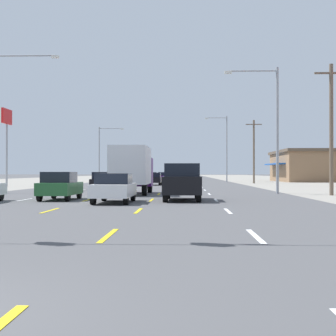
{
  "coord_description": "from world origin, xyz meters",
  "views": [
    {
      "loc": [
        3.59,
        -4.7,
        1.52
      ],
      "look_at": [
        0.67,
        78.15,
        2.25
      ],
      "focal_mm": 52.53,
      "sensor_mm": 36.0,
      "label": 1
    }
  ],
  "objects": [
    {
      "name": "hatchback_inner_left_midfar",
      "position": [
        -3.27,
        21.96,
        0.78
      ],
      "size": [
        1.72,
        3.9,
        1.54
      ],
      "color": "#235B2D",
      "rests_on": "ground"
    },
    {
      "name": "utility_pole_right_row_1",
      "position": [
        12.96,
        62.73,
        4.53
      ],
      "size": [
        2.2,
        0.26,
        8.68
      ],
      "color": "brown",
      "rests_on": "ground"
    },
    {
      "name": "sedan_inner_right_distant_b",
      "position": [
        3.4,
        82.44,
        0.76
      ],
      "size": [
        1.8,
        4.5,
        1.46
      ],
      "color": "maroon",
      "rests_on": "ground"
    },
    {
      "name": "sedan_center_turn_near",
      "position": [
        0.05,
        19.63,
        0.76
      ],
      "size": [
        1.8,
        4.5,
        1.46
      ],
      "color": "white",
      "rests_on": "ground"
    },
    {
      "name": "signal_span_wire",
      "position": [
        0.47,
        7.17,
        4.94
      ],
      "size": [
        26.33,
        0.52,
        8.5
      ],
      "color": "brown",
      "rests_on": "ground"
    },
    {
      "name": "hatchback_inner_left_farther",
      "position": [
        -3.28,
        36.33,
        0.78
      ],
      "size": [
        1.72,
        3.9,
        1.54
      ],
      "color": "black",
      "rests_on": "ground"
    },
    {
      "name": "utility_pole_right_row_0",
      "position": [
        13.2,
        27.92,
        4.52
      ],
      "size": [
        2.2,
        0.26,
        8.66
      ],
      "color": "brown",
      "rests_on": "ground"
    },
    {
      "name": "storefront_right_row_2",
      "position": [
        26.04,
        77.74,
        2.59
      ],
      "size": [
        15.51,
        17.38,
        5.14
      ],
      "color": "#8C6B4C",
      "rests_on": "ground"
    },
    {
      "name": "sedan_center_turn_farthest",
      "position": [
        -0.14,
        53.18,
        0.76
      ],
      "size": [
        1.8,
        4.5,
        1.46
      ],
      "color": "black",
      "rests_on": "ground"
    },
    {
      "name": "box_truck_center_turn_far",
      "position": [
        -0.08,
        29.15,
        1.84
      ],
      "size": [
        2.4,
        7.2,
        3.23
      ],
      "color": "#4C196B",
      "rests_on": "ground"
    },
    {
      "name": "streetlight_left_row_0",
      "position": [
        -9.67,
        30.47,
        5.97
      ],
      "size": [
        4.68,
        0.26,
        10.24
      ],
      "color": "gray",
      "rests_on": "ground"
    },
    {
      "name": "hatchback_inner_left_distant_c",
      "position": [
        -3.42,
        102.07,
        0.78
      ],
      "size": [
        1.72,
        3.9,
        1.54
      ],
      "color": "black",
      "rests_on": "ground"
    },
    {
      "name": "pole_sign_left_row_1",
      "position": [
        -15.88,
        48.1,
        6.6
      ],
      "size": [
        0.24,
        2.67,
        8.43
      ],
      "color": "gray",
      "rests_on": "ground"
    },
    {
      "name": "streetlight_left_row_1",
      "position": [
        -9.71,
        73.11,
        5.13
      ],
      "size": [
        4.05,
        0.26,
        8.78
      ],
      "color": "gray",
      "rests_on": "ground"
    },
    {
      "name": "streetlight_right_row_1",
      "position": [
        9.84,
        73.11,
        5.92
      ],
      "size": [
        3.54,
        0.26,
        10.41
      ],
      "color": "gray",
      "rests_on": "ground"
    },
    {
      "name": "lane_markings",
      "position": [
        0.0,
        104.5,
        0.01
      ],
      "size": [
        10.64,
        227.6,
        0.01
      ],
      "color": "white",
      "rests_on": "ground"
    },
    {
      "name": "streetlight_right_row_0",
      "position": [
        9.75,
        30.47,
        5.23
      ],
      "size": [
        3.86,
        0.26,
        9.02
      ],
      "color": "gray",
      "rests_on": "ground"
    },
    {
      "name": "ground_plane",
      "position": [
        0.0,
        66.0,
        0.0
      ],
      "size": [
        572.0,
        572.0,
        0.0
      ],
      "primitive_type": "plane",
      "color": "#4C4C4F"
    },
    {
      "name": "suv_inner_right_mid",
      "position": [
        3.42,
        21.81,
        1.03
      ],
      "size": [
        1.98,
        4.9,
        1.98
      ],
      "color": "black",
      "rests_on": "ground"
    },
    {
      "name": "hatchback_center_turn_distant_a",
      "position": [
        -0.03,
        75.83,
        0.78
      ],
      "size": [
        1.72,
        3.9,
        1.54
      ],
      "color": "#4C196B",
      "rests_on": "ground"
    },
    {
      "name": "lot_apron_right",
      "position": [
        24.75,
        66.0,
        0.0
      ],
      "size": [
        28.0,
        440.0,
        0.01
      ],
      "primitive_type": "cube",
      "color": "gray",
      "rests_on": "ground"
    }
  ]
}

